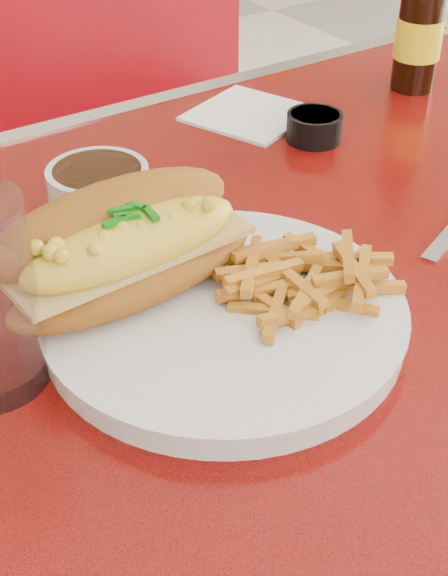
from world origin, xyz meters
TOP-DOWN VIEW (x-y plane):
  - diner_table at (0.00, 0.00)m, footprint 1.23×0.83m
  - booth_bench_far at (0.00, 0.81)m, footprint 1.20×0.51m
  - dinner_plate at (-0.12, -0.05)m, footprint 0.40×0.40m
  - mac_hoagie at (-0.18, 0.01)m, footprint 0.24×0.12m
  - fries_pile at (-0.05, -0.07)m, footprint 0.14×0.13m
  - fork at (-0.07, 0.01)m, footprint 0.10×0.15m
  - gravy_ramekin at (-0.13, 0.17)m, footprint 0.12×0.12m
  - sauce_cup_left at (-0.24, 0.07)m, footprint 0.05×0.05m
  - sauce_cup_right at (0.17, 0.19)m, footprint 0.08×0.08m
  - beer_bottle at (0.38, 0.24)m, footprint 0.08×0.08m
  - paper_napkin at (0.14, 0.29)m, footprint 0.17×0.17m

SIDE VIEW (x-z plane):
  - booth_bench_far at x=0.00m, z-range -0.16..0.74m
  - diner_table at x=0.00m, z-range 0.22..0.99m
  - paper_napkin at x=0.14m, z-range 0.77..0.77m
  - dinner_plate at x=-0.12m, z-range 0.77..0.79m
  - sauce_cup_left at x=-0.24m, z-range 0.77..0.80m
  - sauce_cup_right at x=0.17m, z-range 0.77..0.81m
  - fork at x=-0.07m, z-range 0.79..0.79m
  - gravy_ramekin at x=-0.13m, z-range 0.77..0.83m
  - fries_pile at x=-0.05m, z-range 0.79..0.83m
  - mac_hoagie at x=-0.18m, z-range 0.78..0.89m
  - beer_bottle at x=0.38m, z-range 0.74..0.98m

